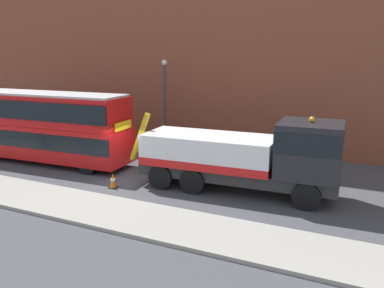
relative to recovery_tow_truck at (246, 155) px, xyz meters
The scene contains 7 objects.
ground_plane 6.17m from the recovery_tow_truck, behind, with size 120.00×120.00×0.00m, color #424247.
near_kerb 7.73m from the recovery_tow_truck, 141.30° to the right, with size 60.00×2.80×0.15m, color gray.
building_facade 11.66m from the recovery_tow_truck, 126.92° to the left, with size 60.00×1.50×16.00m.
recovery_tow_truck is the anchor object (origin of this frame).
double_decker_bus 12.30m from the recovery_tow_truck, behind, with size 11.13×3.03×4.06m.
traffic_cone_near_bus 6.38m from the recovery_tow_truck, 159.99° to the right, with size 0.36×0.36×0.72m.
street_lamp 9.37m from the recovery_tow_truck, 142.18° to the left, with size 0.36×0.36×5.83m.
Camera 1 is at (10.81, -15.85, 6.23)m, focal length 36.35 mm.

